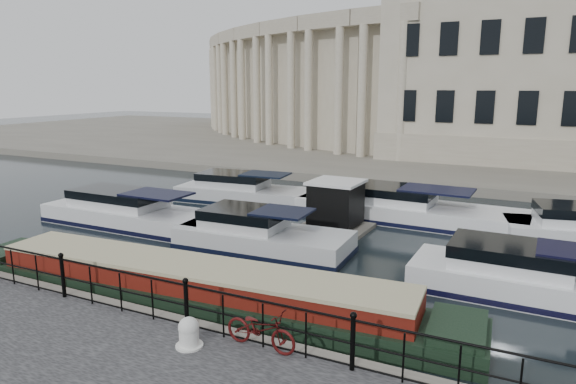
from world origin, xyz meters
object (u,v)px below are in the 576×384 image
(narrowboat, at_px, (194,292))
(harbour_hut, at_px, (336,208))
(mooring_bollard, at_px, (189,333))
(bicycle, at_px, (261,329))

(narrowboat, distance_m, harbour_hut, 8.95)
(mooring_bollard, bearing_deg, bicycle, 23.53)
(narrowboat, relative_size, harbour_hut, 5.38)
(narrowboat, bearing_deg, bicycle, -36.28)
(bicycle, distance_m, harbour_hut, 11.35)
(bicycle, height_order, mooring_bollard, bicycle)
(bicycle, height_order, narrowboat, bicycle)
(narrowboat, bearing_deg, harbour_hut, 81.26)
(bicycle, distance_m, mooring_bollard, 1.55)
(bicycle, bearing_deg, narrowboat, 60.59)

